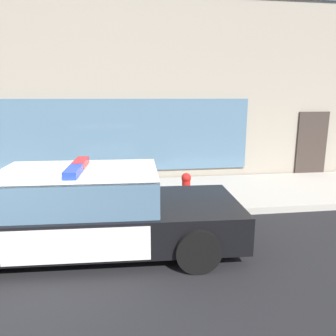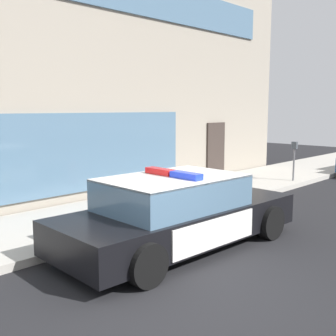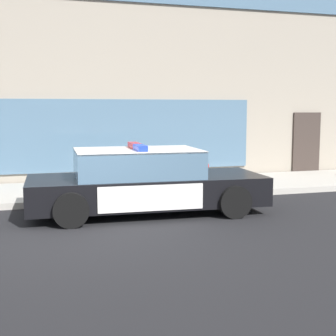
% 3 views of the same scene
% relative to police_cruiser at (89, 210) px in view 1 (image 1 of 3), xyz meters
% --- Properties ---
extents(sidewalk, '(48.00, 2.99, 0.15)m').
position_rel_police_cruiser_xyz_m(sidewalk, '(-1.44, 2.61, -0.61)').
color(sidewalk, '#B2ADA3').
rests_on(sidewalk, ground).
extents(storefront_building, '(18.45, 11.26, 8.10)m').
position_rel_police_cruiser_xyz_m(storefront_building, '(1.03, 9.74, 3.37)').
color(storefront_building, gray).
rests_on(storefront_building, ground).
extents(police_cruiser, '(5.06, 2.28, 1.49)m').
position_rel_police_cruiser_xyz_m(police_cruiser, '(0.00, 0.00, 0.00)').
color(police_cruiser, black).
rests_on(police_cruiser, ground).
extents(fire_hydrant, '(0.34, 0.39, 0.73)m').
position_rel_police_cruiser_xyz_m(fire_hydrant, '(2.01, 1.62, -0.18)').
color(fire_hydrant, red).
rests_on(fire_hydrant, sidewalk).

